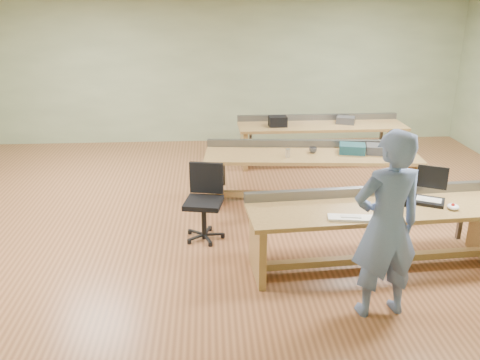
# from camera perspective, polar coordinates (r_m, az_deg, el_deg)

# --- Properties ---
(floor) EXTENTS (10.00, 10.00, 0.00)m
(floor) POSITION_cam_1_polar(r_m,az_deg,el_deg) (7.31, -0.36, -4.02)
(floor) COLOR #975E39
(floor) RESTS_ON ground
(wall_back) EXTENTS (10.00, 0.04, 3.00)m
(wall_back) POSITION_cam_1_polar(r_m,az_deg,el_deg) (10.77, -1.66, 12.18)
(wall_back) COLOR #A2B488
(wall_back) RESTS_ON floor
(wall_front) EXTENTS (10.00, 0.04, 3.00)m
(wall_front) POSITION_cam_1_polar(r_m,az_deg,el_deg) (3.07, 4.03, -9.01)
(wall_front) COLOR #A2B488
(wall_front) RESTS_ON floor
(workbench_front) EXTENTS (3.02, 1.00, 0.86)m
(workbench_front) POSITION_cam_1_polar(r_m,az_deg,el_deg) (6.01, 15.12, -4.51)
(workbench_front) COLOR #AF8B4A
(workbench_front) RESTS_ON floor
(workbench_mid) EXTENTS (3.23, 1.11, 0.86)m
(workbench_mid) POSITION_cam_1_polar(r_m,az_deg,el_deg) (7.75, 7.92, 1.69)
(workbench_mid) COLOR #AF8B4A
(workbench_mid) RESTS_ON floor
(workbench_back) EXTENTS (3.05, 0.83, 0.86)m
(workbench_back) POSITION_cam_1_polar(r_m,az_deg,el_deg) (9.53, 9.03, 5.12)
(workbench_back) COLOR #AF8B4A
(workbench_back) RESTS_ON floor
(person) EXTENTS (0.75, 0.55, 1.89)m
(person) POSITION_cam_1_polar(r_m,az_deg,el_deg) (4.99, 16.11, -4.98)
(person) COLOR #6479A3
(person) RESTS_ON floor
(laptop_base) EXTENTS (0.43, 0.40, 0.04)m
(laptop_base) POSITION_cam_1_polar(r_m,az_deg,el_deg) (6.19, 20.42, -2.25)
(laptop_base) COLOR black
(laptop_base) RESTS_ON workbench_front
(laptop_screen) EXTENTS (0.31, 0.17, 0.27)m
(laptop_screen) POSITION_cam_1_polar(r_m,az_deg,el_deg) (6.23, 20.79, 0.29)
(laptop_screen) COLOR black
(laptop_screen) RESTS_ON laptop_base
(keyboard) EXTENTS (0.50, 0.23, 0.03)m
(keyboard) POSITION_cam_1_polar(r_m,az_deg,el_deg) (5.51, 12.33, -4.20)
(keyboard) COLOR silver
(keyboard) RESTS_ON workbench_front
(trackball_mouse) EXTENTS (0.16, 0.18, 0.06)m
(trackball_mouse) POSITION_cam_1_polar(r_m,az_deg,el_deg) (6.10, 22.82, -2.78)
(trackball_mouse) COLOR white
(trackball_mouse) RESTS_ON workbench_front
(camera_bag) EXTENTS (0.27, 0.18, 0.18)m
(camera_bag) POSITION_cam_1_polar(r_m,az_deg,el_deg) (6.01, 17.42, -1.84)
(camera_bag) COLOR black
(camera_bag) RESTS_ON workbench_front
(task_chair) EXTENTS (0.61, 0.61, 0.97)m
(task_chair) POSITION_cam_1_polar(r_m,az_deg,el_deg) (6.57, -4.00, -3.59)
(task_chair) COLOR black
(task_chair) RESTS_ON floor
(parts_bin_teal) EXTENTS (0.44, 0.37, 0.13)m
(parts_bin_teal) POSITION_cam_1_polar(r_m,az_deg,el_deg) (7.80, 12.48, 3.46)
(parts_bin_teal) COLOR #143B43
(parts_bin_teal) RESTS_ON workbench_mid
(parts_bin_grey) EXTENTS (0.52, 0.40, 0.12)m
(parts_bin_grey) POSITION_cam_1_polar(r_m,az_deg,el_deg) (7.88, 15.64, 3.32)
(parts_bin_grey) COLOR #313234
(parts_bin_grey) RESTS_ON workbench_mid
(mug) EXTENTS (0.14, 0.14, 0.09)m
(mug) POSITION_cam_1_polar(r_m,az_deg,el_deg) (7.70, 8.19, 3.37)
(mug) COLOR #313234
(mug) RESTS_ON workbench_mid
(drinks_can) EXTENTS (0.09, 0.09, 0.13)m
(drinks_can) POSITION_cam_1_polar(r_m,az_deg,el_deg) (7.44, 5.38, 3.03)
(drinks_can) COLOR silver
(drinks_can) RESTS_ON workbench_mid
(storage_box_back) EXTENTS (0.33, 0.24, 0.18)m
(storage_box_back) POSITION_cam_1_polar(r_m,az_deg,el_deg) (9.21, 4.26, 6.59)
(storage_box_back) COLOR black
(storage_box_back) RESTS_ON workbench_back
(tray_back) EXTENTS (0.39, 0.34, 0.13)m
(tray_back) POSITION_cam_1_polar(r_m,az_deg,el_deg) (9.59, 11.79, 6.60)
(tray_back) COLOR #313234
(tray_back) RESTS_ON workbench_back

